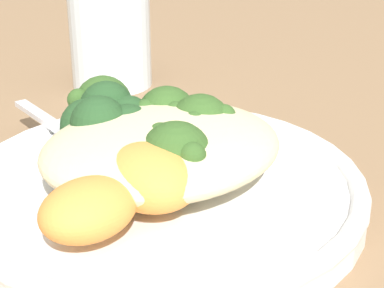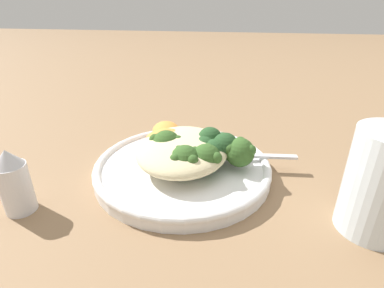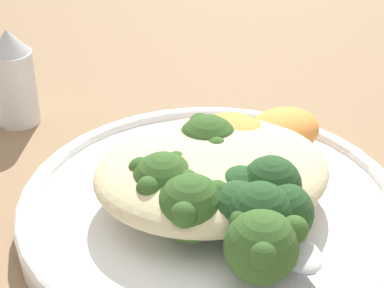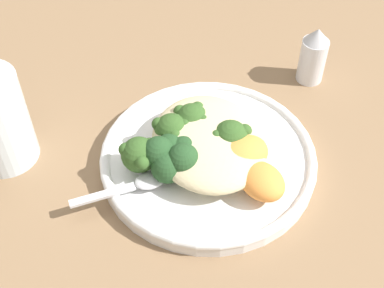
{
  "view_description": "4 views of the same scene",
  "coord_description": "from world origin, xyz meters",
  "px_view_note": "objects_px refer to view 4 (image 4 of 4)",
  "views": [
    {
      "loc": [
        -0.18,
        -0.31,
        0.2
      ],
      "look_at": [
        0.01,
        -0.01,
        0.04
      ],
      "focal_mm": 60.0,
      "sensor_mm": 36.0,
      "label": 1
    },
    {
      "loc": [
        0.37,
        0.07,
        0.24
      ],
      "look_at": [
        0.02,
        0.02,
        0.06
      ],
      "focal_mm": 28.0,
      "sensor_mm": 36.0,
      "label": 2
    },
    {
      "loc": [
        0.11,
        0.32,
        0.26
      ],
      "look_at": [
        0.01,
        -0.02,
        0.05
      ],
      "focal_mm": 60.0,
      "sensor_mm": 36.0,
      "label": 3
    },
    {
      "loc": [
        -0.39,
        0.13,
        0.49
      ],
      "look_at": [
        0.01,
        0.02,
        0.03
      ],
      "focal_mm": 50.0,
      "sensor_mm": 36.0,
      "label": 4
    }
  ],
  "objects_px": {
    "plate": "(208,158)",
    "broccoli_stalk_1": "(193,125)",
    "broccoli_stalk_3": "(146,158)",
    "salt_shaker": "(313,55)",
    "kale_tuft": "(172,156)",
    "quinoa_mound": "(209,144)",
    "spoon": "(138,184)",
    "broccoli_stalk_0": "(227,142)",
    "sweet_potato_chunk_0": "(240,153)",
    "sweet_potato_chunk_1": "(262,181)",
    "broccoli_stalk_2": "(177,137)"
  },
  "relations": [
    {
      "from": "plate",
      "to": "salt_shaker",
      "type": "relative_size",
      "value": 3.08
    },
    {
      "from": "broccoli_stalk_0",
      "to": "sweet_potato_chunk_1",
      "type": "xyz_separation_m",
      "value": [
        -0.06,
        -0.02,
        -0.01
      ]
    },
    {
      "from": "quinoa_mound",
      "to": "broccoli_stalk_2",
      "type": "bearing_deg",
      "value": 59.0
    },
    {
      "from": "broccoli_stalk_3",
      "to": "sweet_potato_chunk_1",
      "type": "height_order",
      "value": "broccoli_stalk_3"
    },
    {
      "from": "broccoli_stalk_2",
      "to": "sweet_potato_chunk_0",
      "type": "distance_m",
      "value": 0.07
    },
    {
      "from": "sweet_potato_chunk_0",
      "to": "salt_shaker",
      "type": "relative_size",
      "value": 0.8
    },
    {
      "from": "broccoli_stalk_0",
      "to": "spoon",
      "type": "xyz_separation_m",
      "value": [
        -0.02,
        0.11,
        -0.02
      ]
    },
    {
      "from": "broccoli_stalk_0",
      "to": "quinoa_mound",
      "type": "bearing_deg",
      "value": 133.26
    },
    {
      "from": "broccoli_stalk_2",
      "to": "quinoa_mound",
      "type": "bearing_deg",
      "value": -142.86
    },
    {
      "from": "plate",
      "to": "broccoli_stalk_3",
      "type": "height_order",
      "value": "broccoli_stalk_3"
    },
    {
      "from": "quinoa_mound",
      "to": "spoon",
      "type": "distance_m",
      "value": 0.09
    },
    {
      "from": "broccoli_stalk_1",
      "to": "salt_shaker",
      "type": "distance_m",
      "value": 0.21
    },
    {
      "from": "sweet_potato_chunk_1",
      "to": "kale_tuft",
      "type": "relative_size",
      "value": 0.86
    },
    {
      "from": "sweet_potato_chunk_1",
      "to": "quinoa_mound",
      "type": "bearing_deg",
      "value": 32.19
    },
    {
      "from": "broccoli_stalk_1",
      "to": "sweet_potato_chunk_0",
      "type": "bearing_deg",
      "value": -140.89
    },
    {
      "from": "quinoa_mound",
      "to": "spoon",
      "type": "xyz_separation_m",
      "value": [
        -0.02,
        0.09,
        -0.01
      ]
    },
    {
      "from": "plate",
      "to": "sweet_potato_chunk_0",
      "type": "relative_size",
      "value": 3.85
    },
    {
      "from": "broccoli_stalk_3",
      "to": "sweet_potato_chunk_0",
      "type": "distance_m",
      "value": 0.11
    },
    {
      "from": "salt_shaker",
      "to": "broccoli_stalk_1",
      "type": "bearing_deg",
      "value": 113.52
    },
    {
      "from": "salt_shaker",
      "to": "broccoli_stalk_0",
      "type": "bearing_deg",
      "value": 126.72
    },
    {
      "from": "plate",
      "to": "broccoli_stalk_1",
      "type": "height_order",
      "value": "broccoli_stalk_1"
    },
    {
      "from": "kale_tuft",
      "to": "spoon",
      "type": "bearing_deg",
      "value": 108.94
    },
    {
      "from": "plate",
      "to": "broccoli_stalk_0",
      "type": "bearing_deg",
      "value": -112.99
    },
    {
      "from": "quinoa_mound",
      "to": "broccoli_stalk_1",
      "type": "xyz_separation_m",
      "value": [
        0.03,
        0.01,
        0.0
      ]
    },
    {
      "from": "spoon",
      "to": "broccoli_stalk_3",
      "type": "bearing_deg",
      "value": -128.69
    },
    {
      "from": "spoon",
      "to": "sweet_potato_chunk_1",
      "type": "bearing_deg",
      "value": 157.86
    },
    {
      "from": "broccoli_stalk_1",
      "to": "broccoli_stalk_2",
      "type": "height_order",
      "value": "same"
    },
    {
      "from": "broccoli_stalk_2",
      "to": "sweet_potato_chunk_1",
      "type": "distance_m",
      "value": 0.11
    },
    {
      "from": "plate",
      "to": "broccoli_stalk_3",
      "type": "distance_m",
      "value": 0.08
    },
    {
      "from": "plate",
      "to": "sweet_potato_chunk_0",
      "type": "bearing_deg",
      "value": -132.97
    },
    {
      "from": "broccoli_stalk_2",
      "to": "kale_tuft",
      "type": "height_order",
      "value": "kale_tuft"
    },
    {
      "from": "kale_tuft",
      "to": "quinoa_mound",
      "type": "bearing_deg",
      "value": -78.74
    },
    {
      "from": "broccoli_stalk_1",
      "to": "broccoli_stalk_3",
      "type": "relative_size",
      "value": 1.0
    },
    {
      "from": "sweet_potato_chunk_0",
      "to": "salt_shaker",
      "type": "distance_m",
      "value": 0.21
    },
    {
      "from": "quinoa_mound",
      "to": "broccoli_stalk_3",
      "type": "distance_m",
      "value": 0.07
    },
    {
      "from": "broccoli_stalk_0",
      "to": "salt_shaker",
      "type": "bearing_deg",
      "value": 3.56
    },
    {
      "from": "broccoli_stalk_3",
      "to": "plate",
      "type": "bearing_deg",
      "value": -153.38
    },
    {
      "from": "quinoa_mound",
      "to": "salt_shaker",
      "type": "height_order",
      "value": "salt_shaker"
    },
    {
      "from": "broccoli_stalk_3",
      "to": "sweet_potato_chunk_1",
      "type": "relative_size",
      "value": 1.96
    },
    {
      "from": "spoon",
      "to": "quinoa_mound",
      "type": "bearing_deg",
      "value": -169.41
    },
    {
      "from": "sweet_potato_chunk_0",
      "to": "sweet_potato_chunk_1",
      "type": "distance_m",
      "value": 0.04
    },
    {
      "from": "quinoa_mound",
      "to": "broccoli_stalk_2",
      "type": "xyz_separation_m",
      "value": [
        0.02,
        0.03,
        0.0
      ]
    },
    {
      "from": "sweet_potato_chunk_1",
      "to": "salt_shaker",
      "type": "xyz_separation_m",
      "value": [
        0.18,
        -0.14,
        0.0
      ]
    },
    {
      "from": "plate",
      "to": "spoon",
      "type": "xyz_separation_m",
      "value": [
        -0.03,
        0.09,
        0.01
      ]
    },
    {
      "from": "kale_tuft",
      "to": "spoon",
      "type": "xyz_separation_m",
      "value": [
        -0.01,
        0.04,
        -0.02
      ]
    },
    {
      "from": "broccoli_stalk_2",
      "to": "spoon",
      "type": "relative_size",
      "value": 0.94
    },
    {
      "from": "plate",
      "to": "kale_tuft",
      "type": "relative_size",
      "value": 3.89
    },
    {
      "from": "plate",
      "to": "broccoli_stalk_2",
      "type": "height_order",
      "value": "broccoli_stalk_2"
    },
    {
      "from": "kale_tuft",
      "to": "broccoli_stalk_3",
      "type": "bearing_deg",
      "value": 76.83
    },
    {
      "from": "broccoli_stalk_0",
      "to": "sweet_potato_chunk_0",
      "type": "height_order",
      "value": "broccoli_stalk_0"
    }
  ]
}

